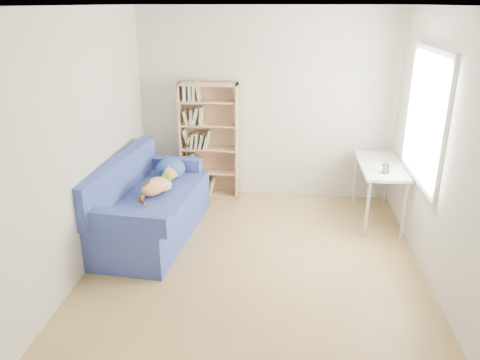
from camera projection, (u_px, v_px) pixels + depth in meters
name	position (u px, v px, depth m)	size (l,w,h in m)	color
ground	(255.00, 264.00, 5.01)	(4.00, 4.00, 0.00)	olive
room_shell	(268.00, 113.00, 4.45)	(3.54, 4.04, 2.62)	silver
sofa	(149.00, 206.00, 5.55)	(1.09, 2.00, 0.95)	navy
bookshelf	(209.00, 145.00, 6.55)	(0.81, 0.25, 1.62)	tan
desk	(380.00, 170.00, 5.82)	(0.52, 1.14, 0.75)	silver
pen_cup	(386.00, 168.00, 5.46)	(0.09, 0.09, 0.17)	white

